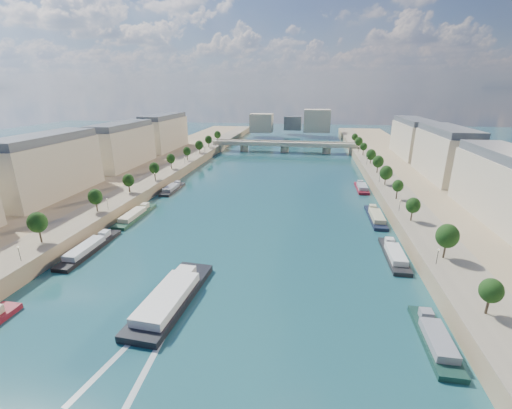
% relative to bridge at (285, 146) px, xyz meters
% --- Properties ---
extents(ground, '(700.00, 700.00, 0.00)m').
position_rel_bridge_xyz_m(ground, '(0.00, -127.10, -5.08)').
color(ground, '#0D2F39').
rests_on(ground, ground).
extents(quay_left, '(44.00, 520.00, 5.00)m').
position_rel_bridge_xyz_m(quay_left, '(-72.00, -127.10, -2.58)').
color(quay_left, '#9E8460').
rests_on(quay_left, ground).
extents(quay_right, '(44.00, 520.00, 5.00)m').
position_rel_bridge_xyz_m(quay_right, '(72.00, -127.10, -2.58)').
color(quay_right, '#9E8460').
rests_on(quay_right, ground).
extents(pave_left, '(14.00, 520.00, 0.10)m').
position_rel_bridge_xyz_m(pave_left, '(-57.00, -127.10, -0.03)').
color(pave_left, gray).
rests_on(pave_left, quay_left).
extents(pave_right, '(14.00, 520.00, 0.10)m').
position_rel_bridge_xyz_m(pave_right, '(57.00, -127.10, -0.03)').
color(pave_right, gray).
rests_on(pave_right, quay_right).
extents(trees_left, '(4.80, 268.80, 8.26)m').
position_rel_bridge_xyz_m(trees_left, '(-55.00, -125.10, 5.39)').
color(trees_left, '#382B1E').
rests_on(trees_left, ground).
extents(trees_right, '(4.80, 268.80, 8.26)m').
position_rel_bridge_xyz_m(trees_right, '(55.00, -117.10, 5.39)').
color(trees_right, '#382B1E').
rests_on(trees_right, ground).
extents(lamps_left, '(0.36, 200.36, 4.28)m').
position_rel_bridge_xyz_m(lamps_left, '(-52.50, -137.10, 2.70)').
color(lamps_left, black).
rests_on(lamps_left, ground).
extents(lamps_right, '(0.36, 200.36, 4.28)m').
position_rel_bridge_xyz_m(lamps_right, '(52.50, -122.10, 2.70)').
color(lamps_right, black).
rests_on(lamps_right, ground).
extents(buildings_left, '(16.00, 226.00, 23.20)m').
position_rel_bridge_xyz_m(buildings_left, '(-85.00, -115.10, 11.37)').
color(buildings_left, '#C4B397').
rests_on(buildings_left, ground).
extents(buildings_right, '(16.00, 226.00, 23.20)m').
position_rel_bridge_xyz_m(buildings_right, '(85.00, -115.10, 11.37)').
color(buildings_right, '#C4B397').
rests_on(buildings_right, ground).
extents(skyline, '(79.00, 42.00, 22.00)m').
position_rel_bridge_xyz_m(skyline, '(3.19, 92.42, 9.57)').
color(skyline, '#C4B397').
rests_on(skyline, ground).
extents(bridge, '(112.00, 12.00, 8.15)m').
position_rel_bridge_xyz_m(bridge, '(0.00, 0.00, 0.00)').
color(bridge, '#C1B79E').
rests_on(bridge, ground).
extents(tour_barge, '(10.99, 31.51, 4.20)m').
position_rel_bridge_xyz_m(tour_barge, '(-10.57, -201.09, -3.85)').
color(tour_barge, black).
rests_on(tour_barge, ground).
extents(wake, '(10.75, 26.03, 0.04)m').
position_rel_bridge_xyz_m(wake, '(-10.57, -217.61, -5.06)').
color(wake, silver).
rests_on(wake, ground).
extents(moored_barges_left, '(5.00, 161.02, 3.60)m').
position_rel_bridge_xyz_m(moored_barges_left, '(-45.50, -184.28, -4.24)').
color(moored_barges_left, '#171932').
rests_on(moored_barges_left, ground).
extents(moored_barges_right, '(5.00, 163.26, 3.60)m').
position_rel_bridge_xyz_m(moored_barges_right, '(45.50, -172.05, -4.24)').
color(moored_barges_right, black).
rests_on(moored_barges_right, ground).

